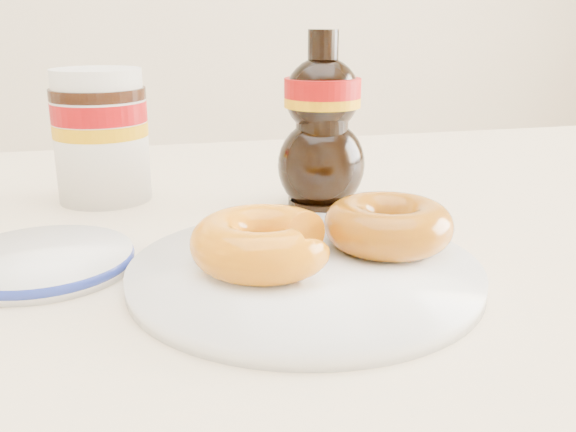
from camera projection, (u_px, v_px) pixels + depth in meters
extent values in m
cube|color=beige|center=(244.00, 258.00, 0.58)|extent=(1.40, 0.90, 0.04)
cylinder|color=#C6B28C|center=(544.00, 348.00, 1.18)|extent=(0.06, 0.06, 0.71)
cylinder|color=white|center=(305.00, 272.00, 0.47)|extent=(0.26, 0.26, 0.01)
torus|color=white|center=(305.00, 271.00, 0.47)|extent=(0.26, 0.26, 0.01)
torus|color=orange|center=(263.00, 242.00, 0.46)|extent=(0.13, 0.13, 0.04)
torus|color=#915909|center=(388.00, 225.00, 0.50)|extent=(0.13, 0.13, 0.04)
cylinder|color=white|center=(102.00, 146.00, 0.67)|extent=(0.10, 0.10, 0.11)
cylinder|color=#870408|center=(99.00, 111.00, 0.66)|extent=(0.10, 0.10, 0.02)
cylinder|color=#D89905|center=(101.00, 129.00, 0.67)|extent=(0.10, 0.10, 0.01)
cylinder|color=black|center=(98.00, 94.00, 0.66)|extent=(0.10, 0.10, 0.01)
cylinder|color=white|center=(96.00, 80.00, 0.65)|extent=(0.09, 0.09, 0.02)
cylinder|color=white|center=(42.00, 261.00, 0.49)|extent=(0.14, 0.14, 0.01)
torus|color=navy|center=(42.00, 259.00, 0.49)|extent=(0.14, 0.14, 0.01)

